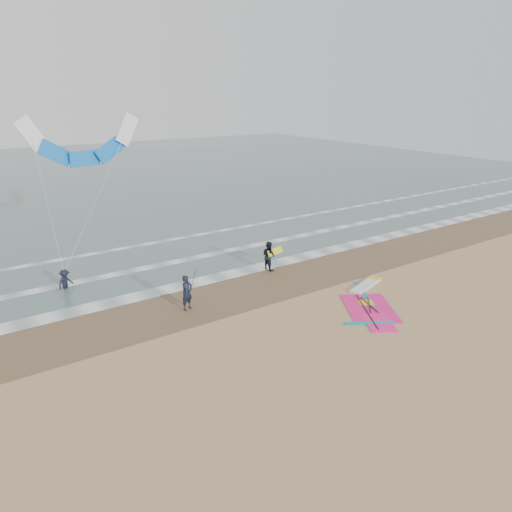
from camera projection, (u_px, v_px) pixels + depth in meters
ground at (324, 330)px, 20.93m from camera, size 120.00×120.00×0.00m
sea_water at (75, 177)px, 58.63m from camera, size 120.00×80.00×0.02m
wet_sand_band at (253, 286)px, 25.64m from camera, size 120.00×5.00×0.01m
foam_waterline at (215, 263)px, 29.12m from camera, size 120.00×9.15×0.02m
windsurf_rig at (369, 302)px, 23.68m from camera, size 5.60×5.30×0.13m
person_standing at (187, 293)px, 22.62m from camera, size 0.77×0.63×1.81m
person_walking at (269, 256)px, 27.75m from camera, size 0.82×0.98×1.80m
person_wading at (65, 277)px, 24.99m from camera, size 1.13×0.99×1.51m
held_pole at (192, 284)px, 22.63m from camera, size 0.17×0.86×1.82m
carried_kiteboard at (275, 251)px, 27.80m from camera, size 1.30×0.51×0.39m
surf_kite at (83, 145)px, 26.17m from camera, size 6.93×3.01×8.23m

